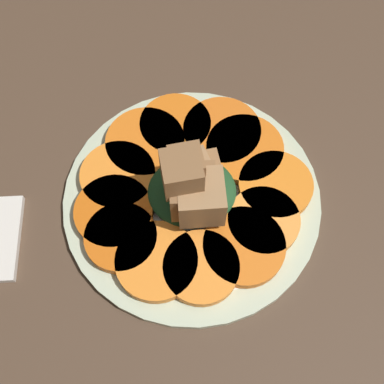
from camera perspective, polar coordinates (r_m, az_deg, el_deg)
The scene contains 16 objects.
table_slab at distance 56.42cm, azimuth 0.00°, elevation -1.38°, with size 120.00×120.00×2.00cm, color #4C3828.
plate at distance 55.04cm, azimuth 0.00°, elevation -0.72°, with size 29.26×29.26×1.05cm.
carrot_slice_0 at distance 58.11cm, azimuth 3.55°, elevation 7.16°, with size 9.33×9.33×1.27cm, color orange.
carrot_slice_1 at distance 58.52cm, azimuth -1.98°, elevation 7.90°, with size 8.58×8.58×1.27cm, color orange.
carrot_slice_2 at distance 57.42cm, azimuth -5.55°, elevation 5.83°, with size 9.35×9.35×1.27cm, color orange.
carrot_slice_3 at distance 55.61cm, azimuth -8.75°, elevation 1.92°, with size 8.61×8.61×1.27cm, color orange.
carrot_slice_4 at distance 53.70cm, azimuth -9.25°, elevation -2.33°, with size 8.67×8.67×1.27cm, color #D45F13.
carrot_slice_5 at distance 52.42cm, azimuth -8.40°, elevation -5.37°, with size 7.83×7.83×1.27cm, color #D66014.
carrot_slice_6 at distance 51.14cm, azimuth -4.22°, elevation -8.18°, with size 8.73×8.73×1.27cm, color orange.
carrot_slice_7 at distance 50.81cm, azimuth 1.09°, elevation -8.93°, with size 8.05×8.05×1.27cm, color orange.
carrot_slice_8 at distance 51.82cm, azimuth 6.16°, elevation -6.43°, with size 8.84×8.84×1.27cm, color orange.
carrot_slice_9 at distance 53.14cm, azimuth 8.46°, elevation -3.43°, with size 7.93×7.93×1.27cm, color #F9953A.
carrot_slice_10 at distance 55.20cm, azimuth 9.85°, elevation 0.77°, with size 8.43×8.43×1.27cm, color orange.
carrot_slice_11 at distance 57.03cm, azimuth 6.25°, elevation 5.06°, with size 9.10×9.10×1.27cm, color orange.
center_pile at distance 50.64cm, azimuth 0.18°, elevation 0.66°, with size 9.91×9.39×10.07cm.
fork at distance 57.95cm, azimuth -1.84°, elevation 6.25°, with size 18.24×6.94×0.40cm.
Camera 1 is at (1.22, 23.41, 52.32)cm, focal length 45.00 mm.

